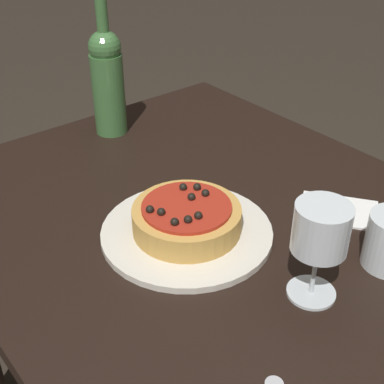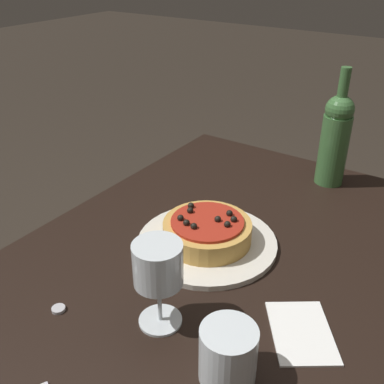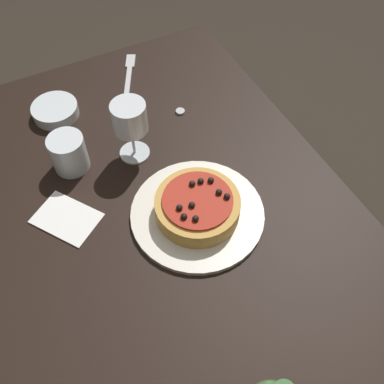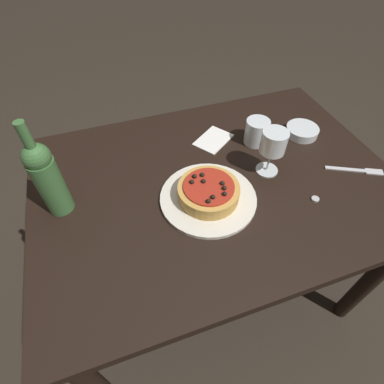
{
  "view_description": "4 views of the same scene",
  "coord_description": "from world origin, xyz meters",
  "px_view_note": "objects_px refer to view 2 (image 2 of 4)",
  "views": [
    {
      "loc": [
        -0.53,
        0.53,
        1.28
      ],
      "look_at": [
        0.1,
        0.02,
        0.76
      ],
      "focal_mm": 50.0,
      "sensor_mm": 36.0,
      "label": 1
    },
    {
      "loc": [
        -0.61,
        -0.34,
        1.28
      ],
      "look_at": [
        0.06,
        0.12,
        0.82
      ],
      "focal_mm": 42.0,
      "sensor_mm": 36.0,
      "label": 2
    },
    {
      "loc": [
        0.54,
        -0.19,
        1.55
      ],
      "look_at": [
        0.01,
        0.08,
        0.74
      ],
      "focal_mm": 42.0,
      "sensor_mm": 36.0,
      "label": 3
    },
    {
      "loc": [
        0.3,
        0.62,
        1.42
      ],
      "look_at": [
        0.11,
        0.07,
        0.77
      ],
      "focal_mm": 28.0,
      "sensor_mm": 36.0,
      "label": 4
    }
  ],
  "objects_px": {
    "dining_table": "(221,306)",
    "water_cup": "(228,354)",
    "pizza": "(207,230)",
    "wine_bottle": "(335,137)",
    "wine_glass": "(158,268)",
    "bottle_cap": "(59,309)",
    "dinner_plate": "(207,242)"
  },
  "relations": [
    {
      "from": "dining_table",
      "to": "water_cup",
      "type": "height_order",
      "value": "water_cup"
    },
    {
      "from": "pizza",
      "to": "wine_bottle",
      "type": "bearing_deg",
      "value": -15.07
    },
    {
      "from": "pizza",
      "to": "wine_glass",
      "type": "distance_m",
      "value": 0.25
    },
    {
      "from": "bottle_cap",
      "to": "wine_glass",
      "type": "bearing_deg",
      "value": -64.08
    },
    {
      "from": "wine_bottle",
      "to": "bottle_cap",
      "type": "distance_m",
      "value": 0.79
    },
    {
      "from": "wine_glass",
      "to": "bottle_cap",
      "type": "xyz_separation_m",
      "value": [
        -0.08,
        0.16,
        -0.11
      ]
    },
    {
      "from": "wine_glass",
      "to": "bottle_cap",
      "type": "bearing_deg",
      "value": 115.92
    },
    {
      "from": "dining_table",
      "to": "bottle_cap",
      "type": "bearing_deg",
      "value": 145.17
    },
    {
      "from": "wine_bottle",
      "to": "bottle_cap",
      "type": "relative_size",
      "value": 12.83
    },
    {
      "from": "water_cup",
      "to": "wine_glass",
      "type": "bearing_deg",
      "value": 77.95
    },
    {
      "from": "wine_glass",
      "to": "wine_bottle",
      "type": "xyz_separation_m",
      "value": [
        0.66,
        -0.06,
        0.01
      ]
    },
    {
      "from": "wine_glass",
      "to": "bottle_cap",
      "type": "height_order",
      "value": "wine_glass"
    },
    {
      "from": "wine_bottle",
      "to": "water_cup",
      "type": "height_order",
      "value": "wine_bottle"
    },
    {
      "from": "pizza",
      "to": "wine_glass",
      "type": "height_order",
      "value": "wine_glass"
    },
    {
      "from": "bottle_cap",
      "to": "dining_table",
      "type": "bearing_deg",
      "value": -34.83
    },
    {
      "from": "dining_table",
      "to": "pizza",
      "type": "height_order",
      "value": "pizza"
    },
    {
      "from": "dinner_plate",
      "to": "water_cup",
      "type": "height_order",
      "value": "water_cup"
    },
    {
      "from": "dining_table",
      "to": "bottle_cap",
      "type": "xyz_separation_m",
      "value": [
        -0.26,
        0.18,
        0.1
      ]
    },
    {
      "from": "dining_table",
      "to": "bottle_cap",
      "type": "height_order",
      "value": "bottle_cap"
    },
    {
      "from": "dining_table",
      "to": "dinner_plate",
      "type": "height_order",
      "value": "dinner_plate"
    },
    {
      "from": "pizza",
      "to": "bottle_cap",
      "type": "distance_m",
      "value": 0.33
    },
    {
      "from": "dining_table",
      "to": "wine_glass",
      "type": "bearing_deg",
      "value": 174.92
    },
    {
      "from": "water_cup",
      "to": "pizza",
      "type": "bearing_deg",
      "value": 37.58
    },
    {
      "from": "dinner_plate",
      "to": "bottle_cap",
      "type": "xyz_separation_m",
      "value": [
        -0.31,
        0.11,
        -0.0
      ]
    },
    {
      "from": "pizza",
      "to": "dining_table",
      "type": "bearing_deg",
      "value": -127.42
    },
    {
      "from": "dinner_plate",
      "to": "bottle_cap",
      "type": "height_order",
      "value": "dinner_plate"
    },
    {
      "from": "pizza",
      "to": "wine_glass",
      "type": "bearing_deg",
      "value": -166.91
    },
    {
      "from": "dining_table",
      "to": "bottle_cap",
      "type": "distance_m",
      "value": 0.33
    },
    {
      "from": "pizza",
      "to": "wine_bottle",
      "type": "xyz_separation_m",
      "value": [
        0.43,
        -0.12,
        0.09
      ]
    },
    {
      "from": "pizza",
      "to": "wine_glass",
      "type": "relative_size",
      "value": 1.17
    },
    {
      "from": "dining_table",
      "to": "pizza",
      "type": "bearing_deg",
      "value": 52.58
    },
    {
      "from": "dining_table",
      "to": "pizza",
      "type": "relative_size",
      "value": 6.28
    }
  ]
}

